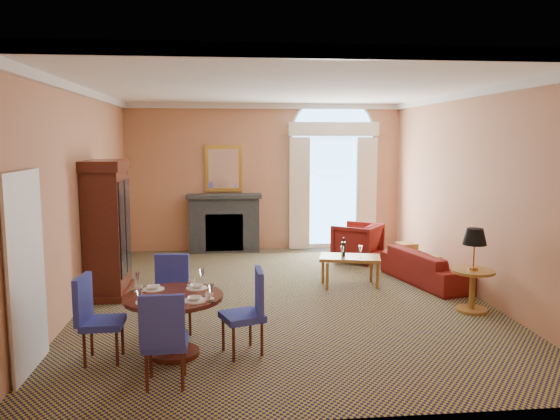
{
  "coord_description": "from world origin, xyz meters",
  "views": [
    {
      "loc": [
        -0.89,
        -8.18,
        2.45
      ],
      "look_at": [
        0.0,
        0.5,
        1.3
      ],
      "focal_mm": 35.0,
      "sensor_mm": 36.0,
      "label": 1
    }
  ],
  "objects": [
    {
      "name": "sofa",
      "position": [
        2.55,
        0.59,
        0.28
      ],
      "size": [
        1.17,
        2.04,
        0.56
      ],
      "primitive_type": "imported",
      "rotation": [
        0.0,
        0.0,
        1.8
      ],
      "color": "maroon",
      "rests_on": "ground"
    },
    {
      "name": "dining_chair_west",
      "position": [
        -2.33,
        -2.25,
        0.56
      ],
      "size": [
        0.47,
        0.46,
        0.98
      ],
      "rotation": [
        0.0,
        0.0,
        -1.56
      ],
      "color": "#2934A1",
      "rests_on": "ground"
    },
    {
      "name": "coffee_table",
      "position": [
        1.17,
        0.53,
        0.46
      ],
      "size": [
        1.09,
        0.77,
        0.82
      ],
      "rotation": [
        0.0,
        0.0,
        -0.23
      ],
      "color": "#A06D30",
      "rests_on": "ground"
    },
    {
      "name": "armoire",
      "position": [
        -2.72,
        0.43,
        1.02
      ],
      "size": [
        0.61,
        1.08,
        2.12
      ],
      "color": "#3C160D",
      "rests_on": "ground"
    },
    {
      "name": "side_table",
      "position": [
        2.6,
        -0.96,
        0.74
      ],
      "size": [
        0.6,
        0.6,
        1.17
      ],
      "color": "#A06D30",
      "rests_on": "ground"
    },
    {
      "name": "room_envelope",
      "position": [
        -0.03,
        0.67,
        2.51
      ],
      "size": [
        6.04,
        7.52,
        3.45
      ],
      "color": "tan",
      "rests_on": "ground"
    },
    {
      "name": "dining_chair_east",
      "position": [
        -0.61,
        -2.18,
        0.56
      ],
      "size": [
        0.56,
        0.56,
        0.98
      ],
      "rotation": [
        0.0,
        0.0,
        1.92
      ],
      "color": "#2934A1",
      "rests_on": "ground"
    },
    {
      "name": "armchair",
      "position": [
        1.75,
        2.33,
        0.39
      ],
      "size": [
        1.17,
        1.17,
        0.77
      ],
      "primitive_type": "imported",
      "rotation": [
        0.0,
        0.0,
        4.07
      ],
      "color": "maroon",
      "rests_on": "ground"
    },
    {
      "name": "dining_table",
      "position": [
        -1.48,
        -2.16,
        0.53
      ],
      "size": [
        1.12,
        1.12,
        0.9
      ],
      "color": "#3C160D",
      "rests_on": "ground"
    },
    {
      "name": "dining_chair_south",
      "position": [
        -1.5,
        -2.98,
        0.56
      ],
      "size": [
        0.44,
        0.46,
        0.98
      ],
      "rotation": [
        0.0,
        0.0,
        0.02
      ],
      "color": "#2934A1",
      "rests_on": "ground"
    },
    {
      "name": "dining_chair_north",
      "position": [
        -1.56,
        -1.32,
        0.56
      ],
      "size": [
        0.55,
        0.55,
        0.98
      ],
      "rotation": [
        0.0,
        0.0,
        3.46
      ],
      "color": "#2934A1",
      "rests_on": "ground"
    },
    {
      "name": "ground",
      "position": [
        0.0,
        0.0,
        0.0
      ],
      "size": [
        7.5,
        7.5,
        0.0
      ],
      "primitive_type": "plane",
      "color": "#161440",
      "rests_on": "ground"
    }
  ]
}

